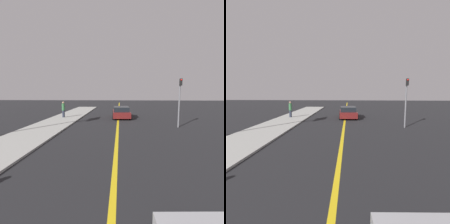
% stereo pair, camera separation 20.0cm
% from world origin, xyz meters
% --- Properties ---
extents(road_center_line, '(0.20, 60.00, 0.01)m').
position_xyz_m(road_center_line, '(0.00, 18.00, 0.00)').
color(road_center_line, gold).
rests_on(road_center_line, ground_plane).
extents(sidewalk_left, '(3.37, 33.87, 0.11)m').
position_xyz_m(sidewalk_left, '(-5.83, 16.93, 0.05)').
color(sidewalk_left, '#9E9E99').
rests_on(sidewalk_left, ground_plane).
extents(car_ahead_center, '(2.10, 3.95, 1.28)m').
position_xyz_m(car_ahead_center, '(0.34, 21.08, 0.62)').
color(car_ahead_center, maroon).
rests_on(car_ahead_center, ground_plane).
extents(pedestrian_mid_group, '(0.33, 0.33, 1.75)m').
position_xyz_m(pedestrian_mid_group, '(-6.12, 20.62, 0.99)').
color(pedestrian_mid_group, '#282D3D').
rests_on(pedestrian_mid_group, sidewalk_left).
extents(traffic_light, '(0.18, 0.40, 4.00)m').
position_xyz_m(traffic_light, '(5.04, 16.04, 2.46)').
color(traffic_light, slate).
rests_on(traffic_light, ground_plane).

